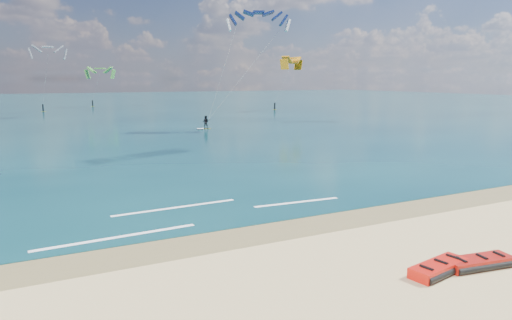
% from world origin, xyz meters
% --- Properties ---
extents(ground, '(320.00, 320.00, 0.00)m').
position_xyz_m(ground, '(0.00, 40.00, 0.00)').
color(ground, tan).
rests_on(ground, ground).
extents(wet_sand_strip, '(320.00, 2.40, 0.01)m').
position_xyz_m(wet_sand_strip, '(0.00, 3.00, 0.00)').
color(wet_sand_strip, brown).
rests_on(wet_sand_strip, ground).
extents(sea, '(320.00, 200.00, 0.04)m').
position_xyz_m(sea, '(0.00, 104.00, 0.02)').
color(sea, '#092D36').
rests_on(sea, ground).
extents(packed_kite_left, '(2.71, 1.57, 0.41)m').
position_xyz_m(packed_kite_left, '(5.17, -3.05, 0.00)').
color(packed_kite_left, red).
rests_on(packed_kite_left, ground).
extents(packed_kite_mid, '(2.76, 1.48, 0.41)m').
position_xyz_m(packed_kite_mid, '(6.75, -3.31, 0.00)').
color(packed_kite_mid, '#A9140B').
rests_on(packed_kite_mid, ground).
extents(kitesurfer_far, '(12.10, 6.61, 15.56)m').
position_xyz_m(kitesurfer_far, '(16.20, 39.13, 8.01)').
color(kitesurfer_far, gold).
rests_on(kitesurfer_far, sea).
extents(shoreline_foam, '(14.72, 3.63, 0.01)m').
position_xyz_m(shoreline_foam, '(-0.00, 6.46, 0.05)').
color(shoreline_foam, white).
rests_on(shoreline_foam, ground).
extents(distant_kites, '(81.63, 38.62, 14.80)m').
position_xyz_m(distant_kites, '(-5.39, 81.95, 5.79)').
color(distant_kites, gray).
rests_on(distant_kites, ground).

